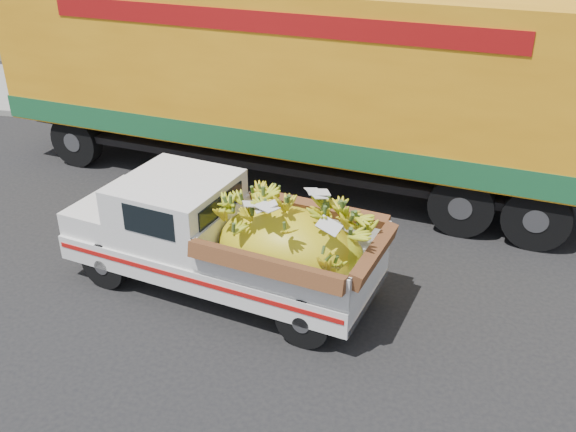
# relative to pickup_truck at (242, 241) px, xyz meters

# --- Properties ---
(ground) EXTENTS (100.00, 100.00, 0.00)m
(ground) POSITION_rel_pickup_truck_xyz_m (0.00, -0.39, -0.86)
(ground) COLOR black
(ground) RESTS_ON ground
(curb) EXTENTS (60.00, 0.25, 0.15)m
(curb) POSITION_rel_pickup_truck_xyz_m (0.00, 6.56, -0.79)
(curb) COLOR gray
(curb) RESTS_ON ground
(sidewalk) EXTENTS (60.00, 4.00, 0.14)m
(sidewalk) POSITION_rel_pickup_truck_xyz_m (0.00, 8.66, -0.79)
(sidewalk) COLOR gray
(sidewalk) RESTS_ON ground
(pickup_truck) EXTENTS (4.85, 2.67, 1.61)m
(pickup_truck) POSITION_rel_pickup_truck_xyz_m (0.00, 0.00, 0.00)
(pickup_truck) COLOR black
(pickup_truck) RESTS_ON ground
(semi_trailer) EXTENTS (12.08, 4.58, 3.80)m
(semi_trailer) POSITION_rel_pickup_truck_xyz_m (-0.10, 4.10, 1.26)
(semi_trailer) COLOR black
(semi_trailer) RESTS_ON ground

